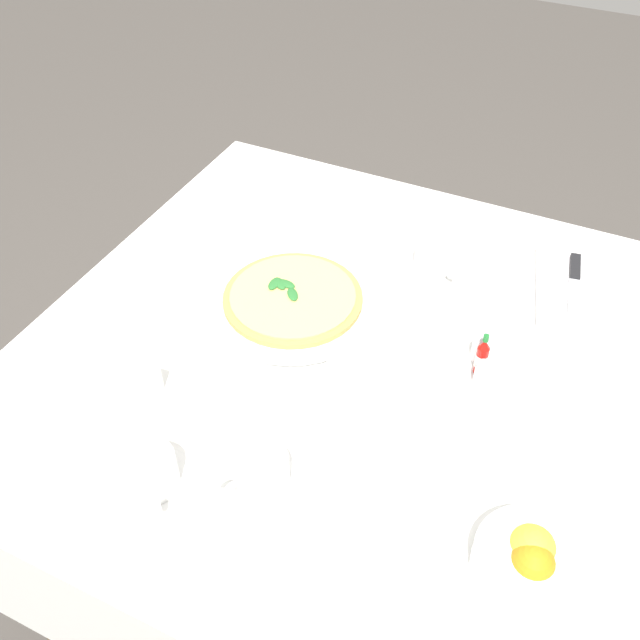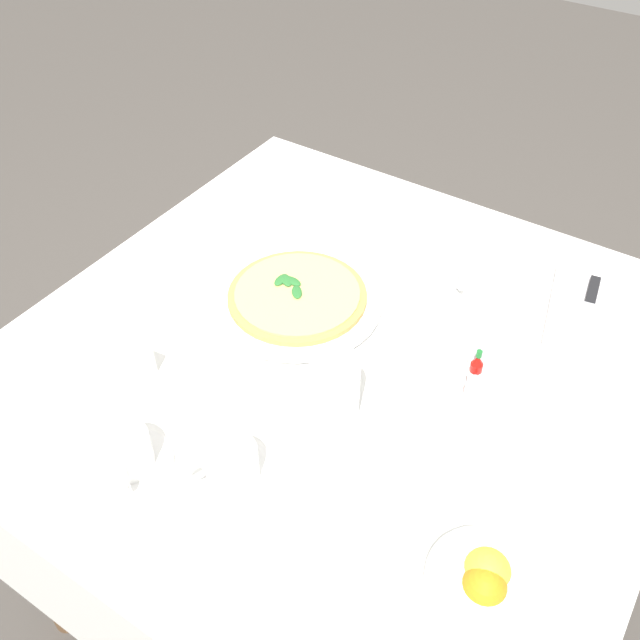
% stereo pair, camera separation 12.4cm
% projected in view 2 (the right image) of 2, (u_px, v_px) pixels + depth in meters
% --- Properties ---
extents(ground_plane, '(8.00, 8.00, 0.00)m').
position_uv_depth(ground_plane, '(337.00, 568.00, 1.72)').
color(ground_plane, '#4C4742').
extents(dining_table, '(1.07, 1.07, 0.74)m').
position_uv_depth(dining_table, '(342.00, 405.00, 1.31)').
color(dining_table, white).
rests_on(dining_table, ground_plane).
extents(pizza_plate, '(0.31, 0.31, 0.02)m').
position_uv_depth(pizza_plate, '(297.00, 301.00, 1.30)').
color(pizza_plate, white).
rests_on(pizza_plate, dining_table).
extents(pizza, '(0.25, 0.25, 0.02)m').
position_uv_depth(pizza, '(297.00, 295.00, 1.29)').
color(pizza, tan).
rests_on(pizza, pizza_plate).
extents(coffee_cup_far_right, '(0.13, 0.13, 0.06)m').
position_uv_depth(coffee_cup_far_right, '(447.00, 269.00, 1.34)').
color(coffee_cup_far_right, white).
rests_on(coffee_cup_far_right, dining_table).
extents(coffee_cup_back_corner, '(0.13, 0.13, 0.07)m').
position_uv_depth(coffee_cup_back_corner, '(126.00, 454.00, 1.03)').
color(coffee_cup_back_corner, white).
rests_on(coffee_cup_back_corner, dining_table).
extents(coffee_cup_left_edge, '(0.13, 0.13, 0.07)m').
position_uv_depth(coffee_cup_left_edge, '(231.00, 466.00, 1.01)').
color(coffee_cup_left_edge, white).
rests_on(coffee_cup_left_edge, dining_table).
extents(water_glass_center_back, '(0.08, 0.08, 0.12)m').
position_uv_depth(water_glass_center_back, '(335.00, 390.00, 1.08)').
color(water_glass_center_back, white).
rests_on(water_glass_center_back, dining_table).
extents(napkin_folded, '(0.24, 0.18, 0.02)m').
position_uv_depth(napkin_folded, '(587.00, 313.00, 1.27)').
color(napkin_folded, white).
rests_on(napkin_folded, dining_table).
extents(dinner_knife, '(0.20, 0.05, 0.01)m').
position_uv_depth(dinner_knife, '(589.00, 308.00, 1.26)').
color(dinner_knife, silver).
rests_on(dinner_knife, napkin_folded).
extents(citrus_bowl, '(0.15, 0.15, 0.07)m').
position_uv_depth(citrus_bowl, '(484.00, 586.00, 0.88)').
color(citrus_bowl, white).
rests_on(citrus_bowl, dining_table).
extents(hot_sauce_bottle, '(0.02, 0.02, 0.08)m').
position_uv_depth(hot_sauce_bottle, '(475.00, 373.00, 1.13)').
color(hot_sauce_bottle, '#B7140F').
rests_on(hot_sauce_bottle, dining_table).
extents(salt_shaker, '(0.03, 0.03, 0.06)m').
position_uv_depth(salt_shaker, '(473.00, 390.00, 1.12)').
color(salt_shaker, white).
rests_on(salt_shaker, dining_table).
extents(pepper_shaker, '(0.03, 0.03, 0.06)m').
position_uv_depth(pepper_shaker, '(476.00, 363.00, 1.16)').
color(pepper_shaker, white).
rests_on(pepper_shaker, dining_table).
extents(menu_card, '(0.01, 0.09, 0.06)m').
position_uv_depth(menu_card, '(132.00, 352.00, 1.17)').
color(menu_card, white).
rests_on(menu_card, dining_table).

